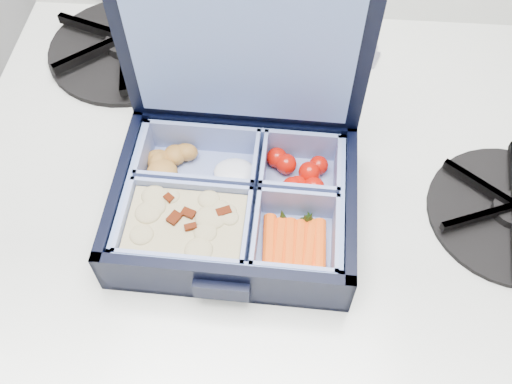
# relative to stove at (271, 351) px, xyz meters

# --- Properties ---
(stove) EXTENTS (0.66, 0.66, 1.00)m
(stove) POSITION_rel_stove_xyz_m (0.00, 0.00, 0.00)
(stove) COLOR silver
(stove) RESTS_ON floor
(bento_box) EXTENTS (0.22, 0.18, 0.05)m
(bento_box) POSITION_rel_stove_xyz_m (-0.04, -0.04, 0.52)
(bento_box) COLOR black
(bento_box) RESTS_ON stove
(burner_grate_rear) EXTENTS (0.24, 0.24, 0.02)m
(burner_grate_rear) POSITION_rel_stove_xyz_m (-0.19, 0.18, 0.51)
(burner_grate_rear) COLOR black
(burner_grate_rear) RESTS_ON stove
(fork) EXTENTS (0.08, 0.16, 0.01)m
(fork) POSITION_rel_stove_xyz_m (0.07, 0.12, 0.50)
(fork) COLOR #A19CB6
(fork) RESTS_ON stove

